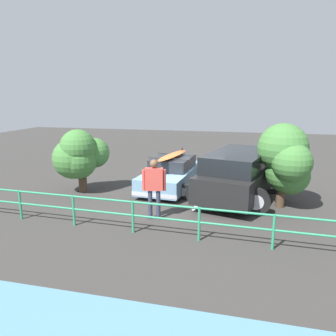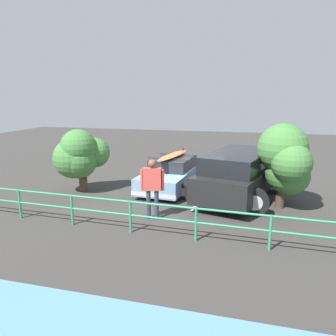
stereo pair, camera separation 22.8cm
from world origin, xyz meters
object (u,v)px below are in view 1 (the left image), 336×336
suv_car (238,174)px  bush_near_right (287,162)px  sedan_car (172,173)px  person_bystander (154,184)px  bush_near_left (80,155)px

suv_car → bush_near_right: bearing=160.3°
sedan_car → suv_car: size_ratio=0.89×
person_bystander → bush_near_right: bush_near_right is taller
person_bystander → bush_near_left: 4.04m
suv_car → bush_near_left: bearing=5.8°
sedan_car → bush_near_right: 4.50m
bush_near_left → bush_near_right: (-7.41, -0.05, 0.09)m
person_bystander → bush_near_left: bearing=-29.6°
sedan_car → bush_near_left: size_ratio=1.72×
suv_car → bush_near_left: (5.87, 0.60, 0.54)m
bush_near_left → bush_near_right: bearing=-179.6°
sedan_car → person_bystander: (-0.26, 3.45, 0.51)m
person_bystander → suv_car: bearing=-132.5°
sedan_car → bush_near_left: (3.24, 1.47, 0.86)m
sedan_car → bush_near_right: size_ratio=1.50×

